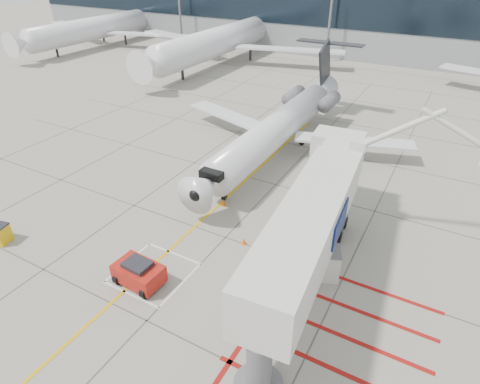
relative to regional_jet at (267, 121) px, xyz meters
The scene contains 12 objects.
ground_plane 15.84m from the regional_jet, 80.70° to the right, with size 260.00×260.00×0.00m, color #9C9486.
regional_jet is the anchor object (origin of this frame).
jet_bridge 15.70m from the regional_jet, 56.57° to the right, with size 9.02×19.03×7.61m, color silver, non-canonical shape.
pushback_tug 17.44m from the regional_jet, 88.85° to the right, with size 2.76×1.72×1.61m, color #AF1A11, non-canonical shape.
baggage_cart 12.60m from the regional_jet, 57.80° to the right, with size 2.00×1.26×1.26m, color #545459, non-canonical shape.
ground_power_unit 14.95m from the regional_jet, 52.04° to the right, with size 2.41×1.40×1.91m, color silver, non-canonical shape.
cone_nose 8.68m from the regional_jet, 87.74° to the right, with size 0.38×0.38×0.52m, color orange.
cone_side 12.35m from the regional_jet, 70.88° to the right, with size 0.33×0.33×0.46m, color orange.
terminal_building 56.35m from the regional_jet, 77.19° to the left, with size 180.00×28.00×14.00m, color gray.
terminal_glass_band 42.87m from the regional_jet, 73.00° to the left, with size 180.00×0.10×6.00m, color black.
bg_aircraft_a 58.71m from the regional_jet, 148.26° to the left, with size 35.99×39.99×12.00m, color silver, non-canonical shape.
bg_aircraft_b 38.07m from the regional_jet, 125.66° to the left, with size 38.71×43.01×12.90m, color silver, non-canonical shape.
Camera 1 is at (11.16, -14.09, 16.57)m, focal length 30.00 mm.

